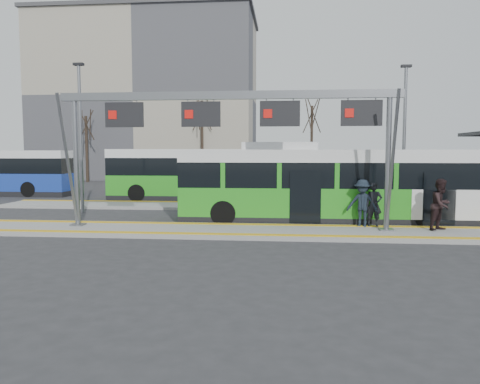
% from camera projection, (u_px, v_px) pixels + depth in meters
% --- Properties ---
extents(ground, '(120.00, 120.00, 0.00)m').
position_uv_depth(ground, '(239.00, 233.00, 17.74)').
color(ground, '#2D2D30').
rests_on(ground, ground).
extents(platform_main, '(22.00, 3.00, 0.15)m').
position_uv_depth(platform_main, '(239.00, 231.00, 17.73)').
color(platform_main, gray).
rests_on(platform_main, ground).
extents(platform_second, '(20.00, 3.00, 0.15)m').
position_uv_depth(platform_second, '(182.00, 206.00, 26.05)').
color(platform_second, gray).
rests_on(platform_second, ground).
extents(tactile_main, '(22.00, 2.65, 0.02)m').
position_uv_depth(tactile_main, '(239.00, 229.00, 17.72)').
color(tactile_main, gold).
rests_on(tactile_main, platform_main).
extents(tactile_second, '(20.00, 0.35, 0.02)m').
position_uv_depth(tactile_second, '(186.00, 202.00, 27.18)').
color(tactile_second, gold).
rests_on(tactile_second, platform_second).
extents(gantry, '(13.00, 1.68, 5.20)m').
position_uv_depth(gantry, '(231.00, 119.00, 17.65)').
color(gantry, slate).
rests_on(gantry, platform_main).
extents(apartment_block, '(24.50, 12.50, 18.40)m').
position_uv_depth(apartment_block, '(149.00, 98.00, 53.97)').
color(apartment_block, '#A39B88').
rests_on(apartment_block, ground).
extents(hero_bus, '(12.68, 2.76, 3.48)m').
position_uv_depth(hero_bus, '(328.00, 186.00, 20.16)').
color(hero_bus, black).
rests_on(hero_bus, ground).
extents(bg_bus_green, '(12.90, 2.76, 3.22)m').
position_uv_depth(bg_bus_green, '(213.00, 175.00, 29.37)').
color(bg_bus_green, black).
rests_on(bg_bus_green, ground).
extents(passenger_a, '(0.64, 0.44, 1.72)m').
position_uv_depth(passenger_a, '(374.00, 205.00, 18.24)').
color(passenger_a, black).
rests_on(passenger_a, platform_main).
extents(passenger_b, '(1.19, 1.16, 1.93)m').
position_uv_depth(passenger_b, '(441.00, 205.00, 17.41)').
color(passenger_b, black).
rests_on(passenger_b, platform_main).
extents(passenger_c, '(1.35, 1.05, 1.84)m').
position_uv_depth(passenger_c, '(362.00, 203.00, 18.28)').
color(passenger_c, '#19232E').
rests_on(passenger_c, platform_main).
extents(tree_left, '(1.40, 1.40, 9.26)m').
position_uv_depth(tree_left, '(202.00, 112.00, 47.13)').
color(tree_left, '#382B21').
rests_on(tree_left, ground).
extents(tree_mid, '(1.40, 1.40, 8.95)m').
position_uv_depth(tree_mid, '(312.00, 116.00, 49.53)').
color(tree_mid, '#382B21').
rests_on(tree_mid, ground).
extents(tree_far, '(1.40, 1.40, 7.48)m').
position_uv_depth(tree_far, '(86.00, 125.00, 46.65)').
color(tree_far, '#382B21').
rests_on(tree_far, ground).
extents(lamp_west, '(0.50, 0.25, 7.41)m').
position_uv_depth(lamp_west, '(81.00, 134.00, 23.21)').
color(lamp_west, slate).
rests_on(lamp_west, ground).
extents(lamp_east, '(0.50, 0.25, 7.31)m').
position_uv_depth(lamp_east, '(404.00, 135.00, 23.13)').
color(lamp_east, slate).
rests_on(lamp_east, ground).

